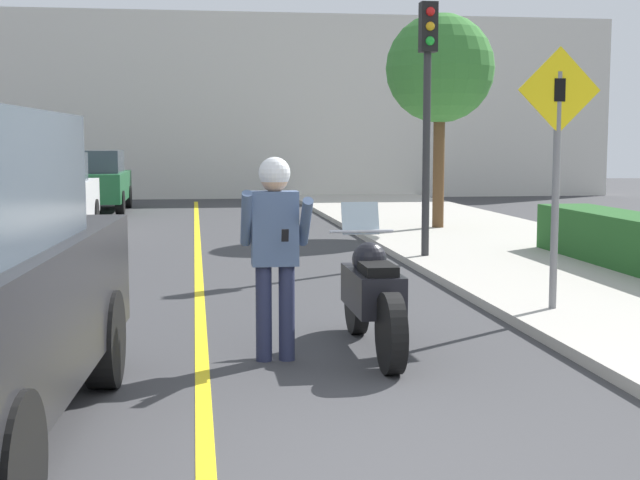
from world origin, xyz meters
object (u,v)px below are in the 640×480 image
Objects in this scene: motorcycle at (372,295)px; parked_car_white at (44,193)px; person_biker at (275,236)px; traffic_light at (428,82)px; street_tree at (440,69)px; crossing_sign at (557,153)px; parked_car_green at (93,181)px.

motorcycle is 12.10m from parked_car_white.
motorcycle is 1.27× the size of person_biker.
street_tree reaches higher than traffic_light.
parked_car_white is (-3.76, 11.39, -0.24)m from person_biker.
traffic_light is (-0.21, 4.58, 1.05)m from crossing_sign.
person_biker is at bearing -115.91° from traffic_light.
street_tree reaches higher than parked_car_green.
motorcycle is 0.57× the size of traffic_light.
person_biker is 0.64× the size of crossing_sign.
parked_car_green is (-6.59, 16.04, -0.93)m from crossing_sign.
traffic_light is at bearing 92.62° from crossing_sign.
crossing_sign is 17.36m from parked_car_green.
street_tree is at bearing 71.35° from motorcycle.
street_tree is at bearing 67.45° from person_biker.
motorcycle is at bearing -109.26° from traffic_light.
person_biker is 0.40× the size of street_tree.
crossing_sign is 0.71× the size of traffic_light.
parked_car_white is at bearing 141.32° from traffic_light.
crossing_sign reaches higher than person_biker.
street_tree is (4.41, 10.61, 2.31)m from person_biker.
person_biker is 6.93m from traffic_light.
parked_car_white is (-6.90, 9.94, -0.93)m from crossing_sign.
crossing_sign reaches higher than parked_car_green.
traffic_light reaches higher than parked_car_green.
traffic_light is 0.88× the size of street_tree.
crossing_sign is 4.70m from traffic_light.
motorcycle is 1.09m from person_biker.
parked_car_green is at bearing 104.13° from motorcycle.
person_biker is at bearing -166.23° from motorcycle.
person_biker is at bearing -78.85° from parked_car_green.
person_biker is 0.45× the size of traffic_light.
motorcycle is at bearing -108.65° from street_tree.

